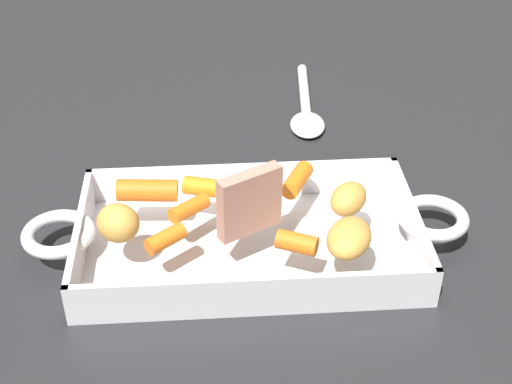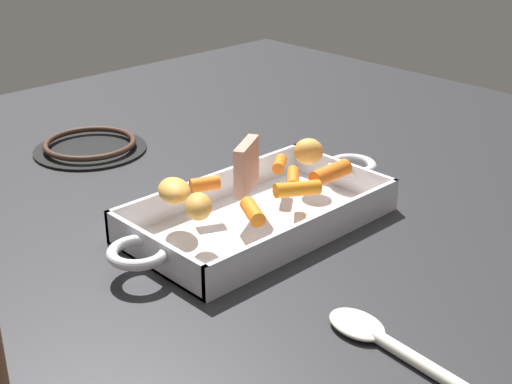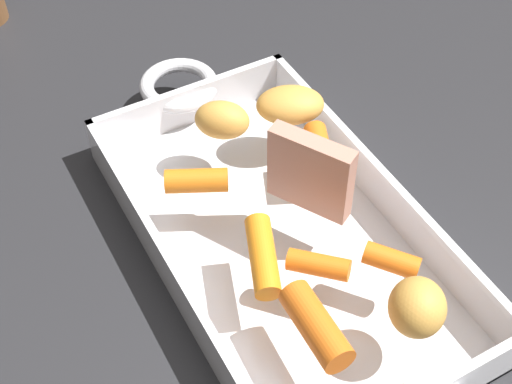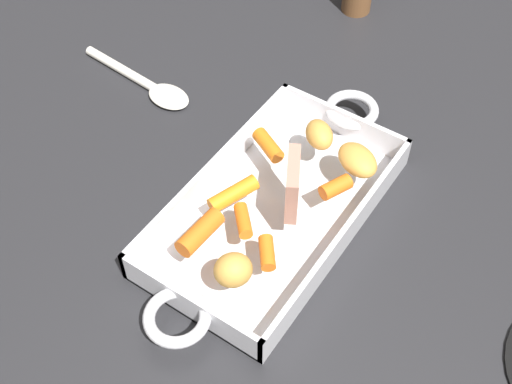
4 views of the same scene
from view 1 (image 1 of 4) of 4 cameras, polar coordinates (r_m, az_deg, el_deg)
ground_plane at (r=0.80m, az=-0.57°, el=-4.49°), size 1.67×1.67×0.00m
roasting_dish at (r=0.79m, az=-0.58°, el=-3.67°), size 0.47×0.20×0.05m
roast_slice_thick at (r=0.73m, az=-0.52°, el=-0.81°), size 0.07×0.05×0.07m
baby_carrot_long at (r=0.74m, az=-6.99°, el=-3.59°), size 0.04×0.04×0.02m
baby_carrot_southwest at (r=0.72m, az=3.18°, el=-3.93°), size 0.04×0.03×0.02m
baby_carrot_northwest at (r=0.80m, az=-3.33°, el=0.29°), size 0.07×0.04×0.02m
baby_carrot_center_left at (r=0.80m, az=-8.38°, el=0.11°), size 0.07×0.03×0.03m
baby_carrot_southeast at (r=0.77m, az=-5.18°, el=-1.26°), size 0.05×0.04×0.02m
baby_carrot_northeast at (r=0.81m, az=3.19°, el=0.93°), size 0.04×0.05×0.02m
potato_whole at (r=0.78m, az=7.08°, el=-0.32°), size 0.06×0.06×0.03m
potato_golden_large at (r=0.73m, az=7.19°, el=-3.53°), size 0.06×0.07×0.03m
potato_halved at (r=0.74m, az=-10.59°, el=-2.36°), size 0.06×0.06×0.04m
serving_spoon at (r=1.05m, az=3.89°, el=6.29°), size 0.05×0.21×0.01m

